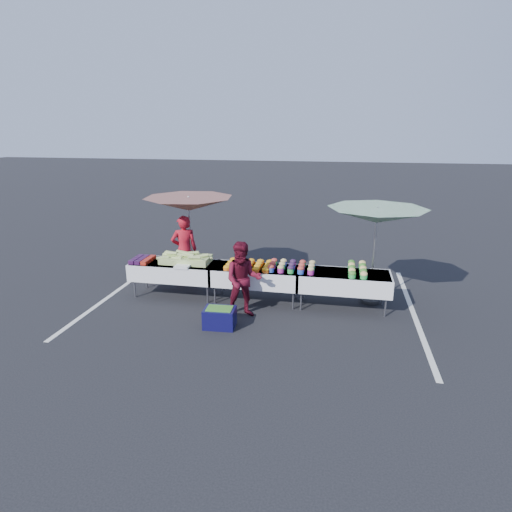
% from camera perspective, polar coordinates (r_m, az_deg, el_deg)
% --- Properties ---
extents(ground, '(80.00, 80.00, 0.00)m').
position_cam_1_polar(ground, '(9.16, 0.00, -6.00)').
color(ground, black).
extents(stripe_left, '(0.10, 5.00, 0.00)m').
position_cam_1_polar(stripe_left, '(10.22, -17.94, -4.37)').
color(stripe_left, silver).
rests_on(stripe_left, ground).
extents(stripe_right, '(0.10, 5.00, 0.00)m').
position_cam_1_polar(stripe_right, '(9.15, 20.23, -7.11)').
color(stripe_right, silver).
rests_on(stripe_right, ground).
extents(table_left, '(1.86, 0.81, 0.75)m').
position_cam_1_polar(table_left, '(9.45, -10.78, -1.82)').
color(table_left, white).
rests_on(table_left, ground).
extents(table_center, '(1.86, 0.81, 0.75)m').
position_cam_1_polar(table_center, '(8.95, 0.00, -2.56)').
color(table_center, white).
rests_on(table_center, ground).
extents(table_right, '(1.86, 0.81, 0.75)m').
position_cam_1_polar(table_right, '(8.80, 11.59, -3.25)').
color(table_right, white).
rests_on(table_right, ground).
extents(berry_punnets, '(0.40, 0.54, 0.08)m').
position_cam_1_polar(berry_punnets, '(9.61, -14.92, -0.47)').
color(berry_punnets, black).
rests_on(berry_punnets, table_left).
extents(corn_pile, '(1.16, 0.57, 0.26)m').
position_cam_1_polar(corn_pile, '(9.32, -9.32, -0.33)').
color(corn_pile, '#8FB45C').
rests_on(corn_pile, table_left).
extents(plastic_bags, '(0.30, 0.25, 0.05)m').
position_cam_1_polar(plastic_bags, '(9.02, -9.77, -1.38)').
color(plastic_bags, white).
rests_on(plastic_bags, table_left).
extents(carrot_bowls, '(0.95, 0.69, 0.11)m').
position_cam_1_polar(carrot_bowls, '(8.90, -0.96, -1.20)').
color(carrot_bowls, orange).
rests_on(carrot_bowls, table_center).
extents(potato_cups, '(0.94, 0.58, 0.16)m').
position_cam_1_polar(potato_cups, '(8.77, 4.82, -1.33)').
color(potato_cups, blue).
rests_on(potato_cups, table_right).
extents(bean_baskets, '(0.36, 0.86, 0.15)m').
position_cam_1_polar(bean_baskets, '(8.81, 13.37, -1.70)').
color(bean_baskets, green).
rests_on(bean_baskets, table_right).
extents(vendor, '(0.70, 0.61, 1.63)m').
position_cam_1_polar(vendor, '(10.06, -9.52, 0.78)').
color(vendor, '#B21424').
rests_on(vendor, ground).
extents(customer, '(0.83, 0.71, 1.49)m').
position_cam_1_polar(customer, '(8.20, -1.74, -3.19)').
color(customer, '#570D1D').
rests_on(customer, ground).
extents(umbrella_left, '(2.48, 2.48, 2.07)m').
position_cam_1_polar(umbrella_left, '(9.82, -8.95, 6.78)').
color(umbrella_left, black).
rests_on(umbrella_left, ground).
extents(umbrella_right, '(2.12, 2.12, 2.04)m').
position_cam_1_polar(umbrella_right, '(8.89, 15.83, 5.13)').
color(umbrella_right, black).
rests_on(umbrella_right, ground).
extents(storage_bin, '(0.59, 0.44, 0.37)m').
position_cam_1_polar(storage_bin, '(7.98, -4.87, -8.13)').
color(storage_bin, '#0D0B3B').
rests_on(storage_bin, ground).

